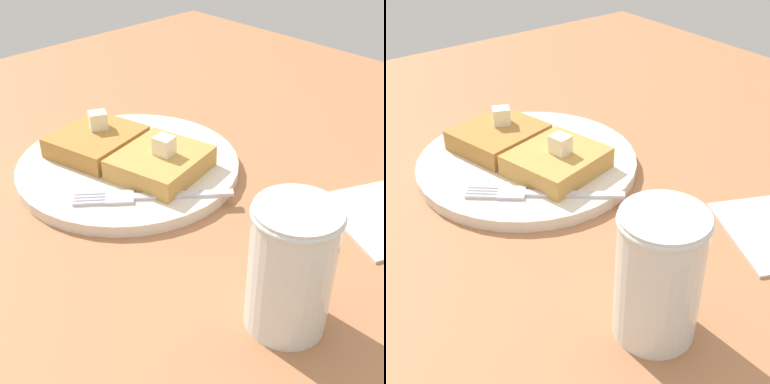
{
  "view_description": "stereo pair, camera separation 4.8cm",
  "coord_description": "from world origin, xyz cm",
  "views": [
    {
      "loc": [
        -36.22,
        33.16,
        33.65
      ],
      "look_at": [
        -7.03,
        5.13,
        7.21
      ],
      "focal_mm": 50.0,
      "sensor_mm": 36.0,
      "label": 1
    },
    {
      "loc": [
        -39.35,
        29.49,
        33.65
      ],
      "look_at": [
        -7.03,
        5.13,
        7.21
      ],
      "focal_mm": 50.0,
      "sensor_mm": 36.0,
      "label": 2
    }
  ],
  "objects": [
    {
      "name": "table_surface",
      "position": [
        0.0,
        0.0,
        1.36
      ],
      "size": [
        101.81,
        101.81,
        2.71
      ],
      "primitive_type": "cube",
      "color": "#A66B44",
      "rests_on": "ground"
    },
    {
      "name": "fork",
      "position": [
        -0.9,
        5.95,
        4.16
      ],
      "size": [
        11.2,
        13.32,
        0.36
      ],
      "color": "silver",
      "rests_on": "plate"
    },
    {
      "name": "toast_slice_left",
      "position": [
        1.68,
        1.39,
        5.13
      ],
      "size": [
        10.34,
        10.99,
        2.31
      ],
      "primitive_type": "cube",
      "rotation": [
        0.0,
        0.0,
        0.23
      ],
      "color": "#C29145",
      "rests_on": "plate"
    },
    {
      "name": "butter_pat_secondary",
      "position": [
        11.11,
        2.56,
        7.27
      ],
      "size": [
        2.44,
        2.54,
        1.97
      ],
      "primitive_type": "cube",
      "rotation": [
        0.0,
        0.0,
        1.13
      ],
      "color": "#F1ECC5",
      "rests_on": "toast_slice_middle"
    },
    {
      "name": "toast_slice_middle",
      "position": [
        10.41,
        3.48,
        5.13
      ],
      "size": [
        10.34,
        10.99,
        2.31
      ],
      "primitive_type": "cube",
      "rotation": [
        0.0,
        0.0,
        0.23
      ],
      "color": "#B07736",
      "rests_on": "plate"
    },
    {
      "name": "syrup_jar",
      "position": [
        -20.09,
        7.82,
        7.64
      ],
      "size": [
        6.49,
        6.49,
        10.58
      ],
      "color": "#441F0B",
      "rests_on": "table_surface"
    },
    {
      "name": "butter_pat_primary",
      "position": [
        1.31,
        1.15,
        7.27
      ],
      "size": [
        2.3,
        2.15,
        1.97
      ],
      "primitive_type": "cube",
      "rotation": [
        0.0,
        0.0,
        0.22
      ],
      "color": "#F7F0CB",
      "rests_on": "toast_slice_left"
    },
    {
      "name": "plate",
      "position": [
        6.04,
        2.43,
        3.44
      ],
      "size": [
        24.63,
        24.63,
        1.26
      ],
      "color": "silver",
      "rests_on": "table_surface"
    }
  ]
}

